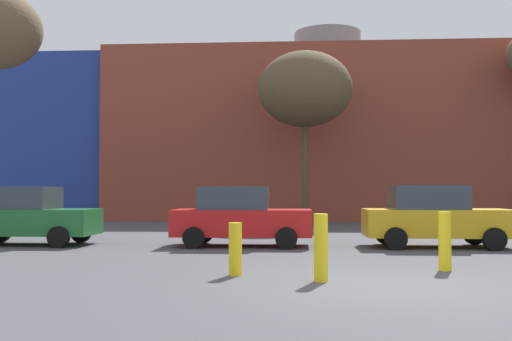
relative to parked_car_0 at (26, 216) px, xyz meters
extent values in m
plane|color=#47474C|center=(9.19, -6.69, -0.83)|extent=(200.00, 200.00, 0.00)
cube|color=brown|center=(9.70, 19.20, 3.74)|extent=(24.08, 12.07, 9.13)
cube|color=navy|center=(-5.79, 19.20, 3.66)|extent=(6.92, 10.87, 8.98)
cylinder|color=slate|center=(9.70, 19.20, 9.30)|extent=(4.00, 4.00, 2.00)
cube|color=#1E662D|center=(0.06, 0.00, -0.17)|extent=(3.84, 1.64, 0.73)
cube|color=#333D47|center=(-0.17, 0.00, 0.52)|extent=(1.92, 1.46, 0.64)
cylinder|color=black|center=(1.29, 0.84, -0.53)|extent=(0.58, 0.20, 0.58)
cylinder|color=black|center=(1.29, -0.84, -0.53)|extent=(0.58, 0.20, 0.58)
cylinder|color=black|center=(-1.17, 0.84, -0.53)|extent=(0.58, 0.20, 0.58)
cube|color=red|center=(6.21, 0.00, -0.17)|extent=(3.83, 1.64, 0.73)
cube|color=#333D47|center=(5.98, 0.00, 0.52)|extent=(1.92, 1.46, 0.64)
cylinder|color=black|center=(7.45, 0.84, -0.53)|extent=(0.58, 0.20, 0.58)
cylinder|color=black|center=(7.45, -0.84, -0.53)|extent=(0.58, 0.20, 0.58)
cylinder|color=black|center=(4.98, 0.84, -0.53)|extent=(0.58, 0.20, 0.58)
cylinder|color=black|center=(4.98, -0.84, -0.53)|extent=(0.58, 0.20, 0.58)
cube|color=gold|center=(11.54, 0.00, -0.16)|extent=(3.91, 1.67, 0.74)
cube|color=#333D47|center=(11.31, 0.00, 0.54)|extent=(1.95, 1.49, 0.65)
cylinder|color=black|center=(12.80, 0.86, -0.53)|extent=(0.60, 0.20, 0.60)
cylinder|color=black|center=(12.80, -0.86, -0.53)|extent=(0.60, 0.20, 0.60)
cylinder|color=black|center=(10.29, 0.86, -0.53)|extent=(0.60, 0.20, 0.60)
cylinder|color=black|center=(10.29, -0.86, -0.53)|extent=(0.60, 0.20, 0.60)
cylinder|color=brown|center=(8.16, 10.08, 1.66)|extent=(0.28, 0.28, 4.97)
ellipsoid|color=brown|center=(8.16, 10.08, 5.31)|extent=(4.27, 4.27, 3.41)
cylinder|color=yellow|center=(6.58, -5.69, -0.35)|extent=(0.24, 0.24, 0.96)
cylinder|color=yellow|center=(8.10, -6.32, -0.25)|extent=(0.24, 0.24, 1.15)
cylinder|color=yellow|center=(10.55, -4.79, -0.26)|extent=(0.24, 0.24, 1.14)
camera|label=1|loc=(7.65, -16.37, 0.71)|focal=41.22mm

